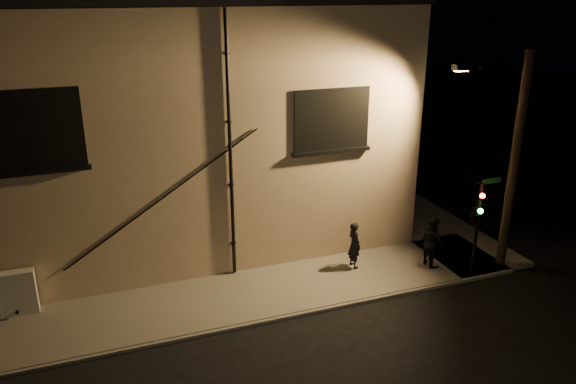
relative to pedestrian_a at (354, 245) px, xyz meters
name	(u,v)px	position (x,y,z in m)	size (l,w,h in m)	color
ground	(320,311)	(-2.08, -1.97, -0.92)	(90.00, 90.00, 0.00)	black
sidewalk	(303,243)	(-0.86, 2.42, -0.86)	(21.00, 16.00, 0.12)	#5F5B55
building	(161,111)	(-5.08, 7.03, 3.49)	(16.20, 12.23, 8.80)	tan
pedestrian_a	(354,245)	(0.00, 0.00, 0.00)	(0.58, 0.38, 1.60)	black
pedestrian_b	(432,241)	(2.52, -0.75, 0.07)	(0.85, 0.66, 1.74)	black
traffic_signal	(476,213)	(3.34, -1.78, 1.36)	(1.18, 1.88, 3.22)	black
streetlamp_pole	(511,158)	(4.75, -1.43, 2.93)	(2.03, 1.39, 7.26)	black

